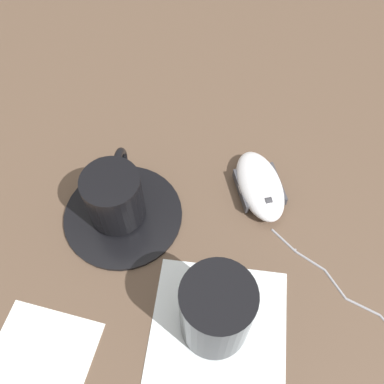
{
  "coord_description": "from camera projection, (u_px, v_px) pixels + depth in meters",
  "views": [
    {
      "loc": [
        -0.22,
        -0.02,
        0.51
      ],
      "look_at": [
        0.07,
        -0.03,
        0.03
      ],
      "focal_mm": 40.0,
      "sensor_mm": 36.0,
      "label": 1
    }
  ],
  "objects": [
    {
      "name": "drinking_glass",
      "position": [
        216.0,
        311.0,
        0.45
      ],
      "size": [
        0.08,
        0.08,
        0.11
      ],
      "primitive_type": "cylinder",
      "color": "black",
      "rests_on": "napkin_under_glass"
    },
    {
      "name": "napkin_spare",
      "position": [
        39.0,
        361.0,
        0.48
      ],
      "size": [
        0.14,
        0.14,
        0.0
      ],
      "primitive_type": "cube",
      "rotation": [
        0.0,
        0.0,
        -0.29
      ],
      "color": "silver",
      "rests_on": "ground"
    },
    {
      "name": "computer_mouse",
      "position": [
        260.0,
        185.0,
        0.58
      ],
      "size": [
        0.12,
        0.08,
        0.03
      ],
      "color": "silver",
      "rests_on": "ground"
    },
    {
      "name": "coffee_cup",
      "position": [
        114.0,
        195.0,
        0.54
      ],
      "size": [
        0.11,
        0.07,
        0.07
      ],
      "color": "black",
      "rests_on": "saucer"
    },
    {
      "name": "saucer",
      "position": [
        123.0,
        214.0,
        0.57
      ],
      "size": [
        0.16,
        0.16,
        0.01
      ],
      "primitive_type": "cylinder",
      "color": "black",
      "rests_on": "ground"
    },
    {
      "name": "mouse_cable",
      "position": [
        363.0,
        307.0,
        0.51
      ],
      "size": [
        0.22,
        0.19,
        0.0
      ],
      "color": "gray",
      "rests_on": "ground"
    },
    {
      "name": "napkin_under_glass",
      "position": [
        218.0,
        329.0,
        0.5
      ],
      "size": [
        0.18,
        0.18,
        0.0
      ],
      "primitive_type": "cube",
      "rotation": [
        0.0,
        0.0,
        -0.16
      ],
      "color": "white",
      "rests_on": "ground"
    },
    {
      "name": "ground_plane",
      "position": [
        167.0,
        254.0,
        0.55
      ],
      "size": [
        3.0,
        3.0,
        0.0
      ],
      "primitive_type": "plane",
      "color": "brown"
    }
  ]
}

